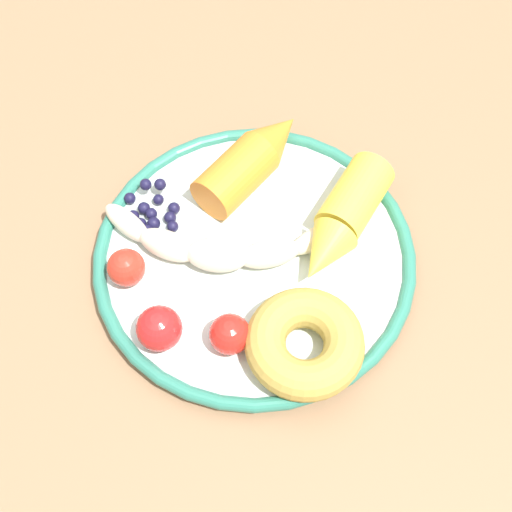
# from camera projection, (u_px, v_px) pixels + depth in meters

# --- Properties ---
(ground_plane) EXTENTS (6.00, 6.00, 0.00)m
(ground_plane) POSITION_uv_depth(u_px,v_px,m) (278.00, 444.00, 1.32)
(ground_plane) COLOR #4D4D48
(dining_table) EXTENTS (1.18, 0.99, 0.74)m
(dining_table) POSITION_uv_depth(u_px,v_px,m) (296.00, 261.00, 0.74)
(dining_table) COLOR #8D6648
(dining_table) RESTS_ON ground_plane
(plate) EXTENTS (0.28, 0.28, 0.02)m
(plate) POSITION_uv_depth(u_px,v_px,m) (256.00, 258.00, 0.64)
(plate) COLOR silver
(plate) RESTS_ON dining_table
(banana) EXTENTS (0.22, 0.08, 0.03)m
(banana) POSITION_uv_depth(u_px,v_px,m) (220.00, 246.00, 0.63)
(banana) COLOR beige
(banana) RESTS_ON plate
(carrot_orange) EXTENTS (0.11, 0.12, 0.04)m
(carrot_orange) POSITION_uv_depth(u_px,v_px,m) (254.00, 159.00, 0.67)
(carrot_orange) COLOR orange
(carrot_orange) RESTS_ON plate
(carrot_yellow) EXTENTS (0.10, 0.13, 0.04)m
(carrot_yellow) POSITION_uv_depth(u_px,v_px,m) (344.00, 224.00, 0.63)
(carrot_yellow) COLOR yellow
(carrot_yellow) RESTS_ON plate
(donut) EXTENTS (0.13, 0.13, 0.03)m
(donut) POSITION_uv_depth(u_px,v_px,m) (306.00, 344.00, 0.58)
(donut) COLOR #B49742
(donut) RESTS_ON plate
(blueberry_pile) EXTENTS (0.05, 0.06, 0.02)m
(blueberry_pile) POSITION_uv_depth(u_px,v_px,m) (152.00, 211.00, 0.66)
(blueberry_pile) COLOR #191638
(blueberry_pile) RESTS_ON plate
(tomato_near) EXTENTS (0.04, 0.04, 0.04)m
(tomato_near) POSITION_uv_depth(u_px,v_px,m) (160.00, 328.00, 0.59)
(tomato_near) COLOR red
(tomato_near) RESTS_ON plate
(tomato_mid) EXTENTS (0.03, 0.03, 0.03)m
(tomato_mid) POSITION_uv_depth(u_px,v_px,m) (231.00, 334.00, 0.59)
(tomato_mid) COLOR red
(tomato_mid) RESTS_ON plate
(tomato_far) EXTENTS (0.03, 0.03, 0.03)m
(tomato_far) POSITION_uv_depth(u_px,v_px,m) (128.00, 267.00, 0.62)
(tomato_far) COLOR red
(tomato_far) RESTS_ON plate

